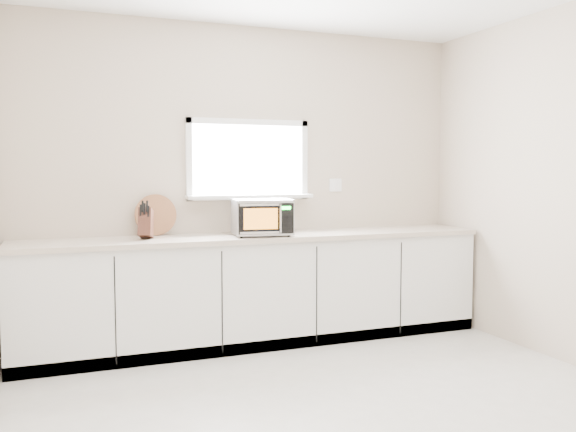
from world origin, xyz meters
name	(u,v)px	position (x,y,z in m)	size (l,w,h in m)	color
ground	(351,418)	(0.00, 0.00, 0.00)	(4.00, 4.00, 0.00)	beige
back_wall	(248,181)	(0.00, 2.00, 1.36)	(4.00, 0.17, 2.70)	#C2AC9A
cabinets	(259,291)	(0.00, 1.70, 0.44)	(3.92, 0.60, 0.88)	white
countertop	(259,237)	(0.00, 1.69, 0.90)	(3.92, 0.64, 0.04)	beige
microwave	(262,217)	(0.00, 1.61, 1.08)	(0.51, 0.43, 0.30)	black
knife_block	(146,222)	(-0.93, 1.70, 1.05)	(0.16, 0.23, 0.30)	#4C271B
cutting_board	(156,215)	(-0.81, 1.94, 1.09)	(0.34, 0.34, 0.02)	#9A573B
coffee_grinder	(273,223)	(0.12, 1.67, 1.02)	(0.13, 0.13, 0.20)	#B6B9BE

